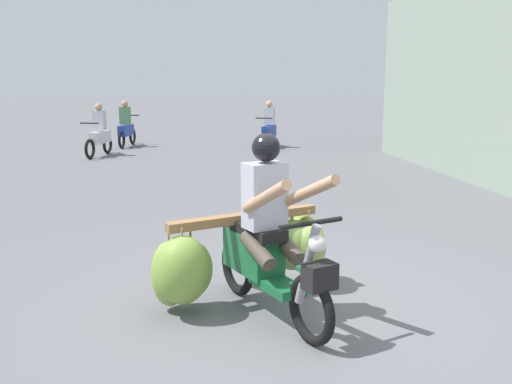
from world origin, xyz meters
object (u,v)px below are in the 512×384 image
Objects in this scene: motorbike_main_loaded at (251,251)px; motorbike_distant_far_ahead at (100,135)px; motorbike_distant_ahead_left at (269,129)px; motorbike_distant_ahead_right at (126,128)px.

motorbike_main_loaded is 1.19× the size of motorbike_distant_far_ahead.
motorbike_distant_ahead_left is (1.92, 11.96, 0.07)m from motorbike_main_loaded.
motorbike_distant_ahead_right is at bearing 76.79° from motorbike_distant_far_ahead.
motorbike_distant_ahead_right is at bearing 100.48° from motorbike_main_loaded.
motorbike_distant_ahead_right and motorbike_distant_far_ahead have the same top height.
motorbike_distant_ahead_right is 2.15m from motorbike_distant_far_ahead.
motorbike_main_loaded is 11.03m from motorbike_distant_far_ahead.
motorbike_main_loaded is at bearing -79.52° from motorbike_distant_ahead_right.
motorbike_main_loaded is at bearing -75.04° from motorbike_distant_far_ahead.
motorbike_distant_far_ahead is at bearing -164.68° from motorbike_distant_ahead_left.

